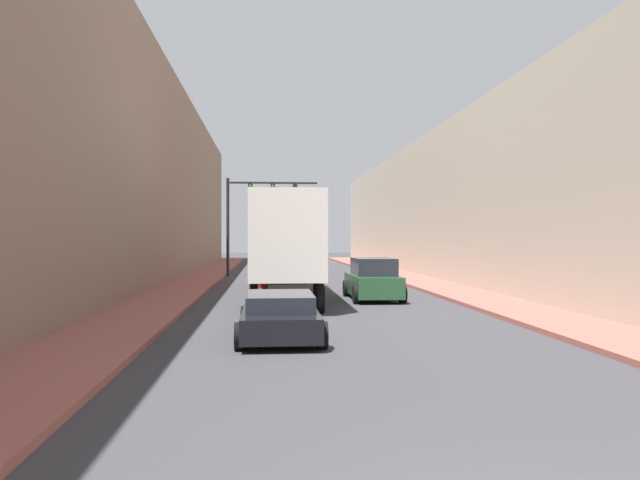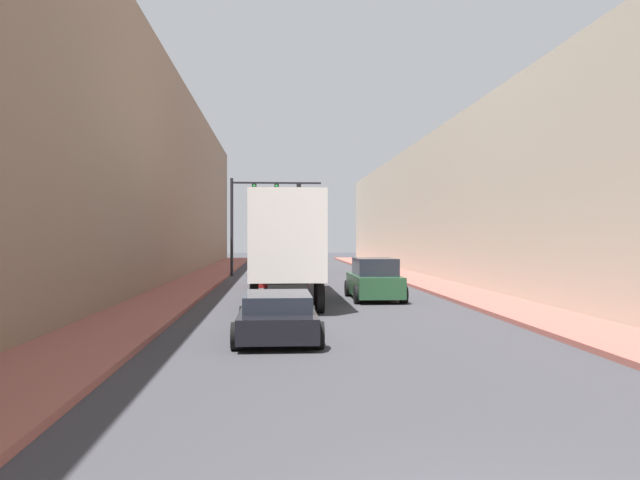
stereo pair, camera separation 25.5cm
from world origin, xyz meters
TOP-DOWN VIEW (x-y plane):
  - sidewalk_right at (6.37, 30.00)m, footprint 2.68×80.00m
  - sidewalk_left at (-6.37, 30.00)m, footprint 2.68×80.00m
  - building_right at (10.71, 30.00)m, footprint 6.00×80.00m
  - building_left at (-10.71, 30.00)m, footprint 6.00×80.00m
  - semi_truck at (-1.58, 22.26)m, footprint 2.56×13.96m
  - sedan_car at (-1.92, 11.47)m, footprint 2.12×4.67m
  - suv_car at (2.10, 20.96)m, footprint 2.06×4.40m
  - traffic_signal_gantry at (-3.29, 37.32)m, footprint 6.06×0.35m

SIDE VIEW (x-z plane):
  - sidewalk_right at x=6.37m, z-range 0.00..0.15m
  - sidewalk_left at x=-6.37m, z-range 0.00..0.15m
  - sedan_car at x=-1.92m, z-range -0.01..1.15m
  - suv_car at x=2.10m, z-range -0.06..1.67m
  - semi_truck at x=-1.58m, z-range 0.30..4.47m
  - building_right at x=10.71m, z-range 0.00..9.14m
  - traffic_signal_gantry at x=-3.29m, z-range 1.39..7.91m
  - building_left at x=-10.71m, z-range 0.00..12.34m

